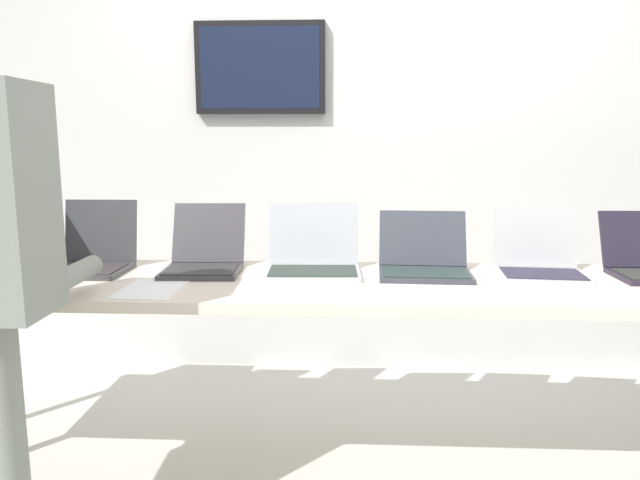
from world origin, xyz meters
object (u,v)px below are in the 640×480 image
laptop_station_3 (424,260)px  laptop_station_1 (204,256)px  laptop_station_4 (539,260)px  laptop_station_2 (313,257)px  laptop_station_0 (93,255)px  workbench (366,292)px

laptop_station_3 → laptop_station_1: bearing=178.9°
laptop_station_3 → laptop_station_4: size_ratio=1.06×
laptop_station_1 → laptop_station_2: laptop_station_2 is taller
laptop_station_0 → laptop_station_3: laptop_station_0 is taller
workbench → laptop_station_0: (-1.12, 0.13, 0.11)m
laptop_station_2 → workbench: bearing=-32.4°
laptop_station_0 → laptop_station_3: (1.36, 0.00, -0.01)m
laptop_station_0 → laptop_station_2: 0.91m
laptop_station_1 → laptop_station_2: 0.45m
workbench → laptop_station_0: size_ratio=11.54×
laptop_station_0 → laptop_station_2: (0.91, 0.00, -0.00)m
laptop_station_1 → laptop_station_4: bearing=-1.1°
laptop_station_0 → laptop_station_4: 1.81m
workbench → laptop_station_4: 0.71m
laptop_station_0 → laptop_station_4: bearing=-0.2°
workbench → laptop_station_1: 0.68m
workbench → laptop_station_1: bearing=167.2°
workbench → laptop_station_4: (0.69, 0.12, 0.11)m
laptop_station_0 → laptop_station_2: laptop_station_0 is taller
workbench → laptop_station_4: size_ratio=10.51×
laptop_station_2 → laptop_station_3: bearing=-0.1°
laptop_station_0 → laptop_station_1: size_ratio=0.82×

